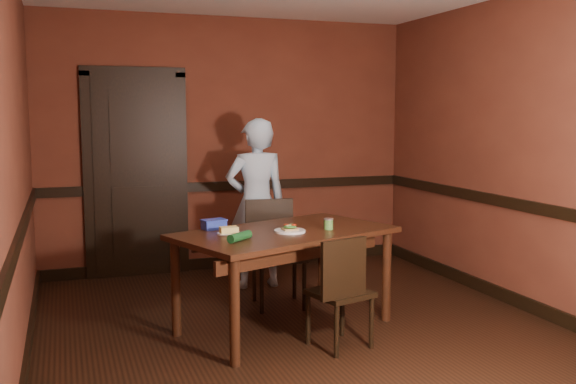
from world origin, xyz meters
TOP-DOWN VIEW (x-y plane):
  - floor at (0.00, 0.00)m, footprint 4.00×4.50m
  - wall_back at (0.00, 2.25)m, footprint 4.00×0.02m
  - wall_front at (0.00, -2.25)m, footprint 4.00×0.02m
  - wall_left at (-2.00, 0.00)m, footprint 0.02×4.50m
  - wall_right at (2.00, 0.00)m, footprint 0.02×4.50m
  - dado_back at (0.00, 2.23)m, footprint 4.00×0.03m
  - dado_left at (-1.99, 0.00)m, footprint 0.03×4.50m
  - dado_right at (1.99, 0.00)m, footprint 0.03×4.50m
  - baseboard_back at (0.00, 2.23)m, footprint 4.00×0.03m
  - baseboard_left at (-1.99, 0.00)m, footprint 0.03×4.50m
  - baseboard_right at (1.99, 0.00)m, footprint 0.03×4.50m
  - door at (-1.00, 2.22)m, footprint 1.05×0.07m
  - dining_table at (-0.10, 0.13)m, footprint 1.88×1.45m
  - chair_far at (0.04, 0.70)m, footprint 0.48×0.48m
  - chair_near at (0.14, -0.38)m, footprint 0.48×0.48m
  - person at (0.04, 1.38)m, footprint 0.61×0.41m
  - sandwich_plate at (-0.09, 0.06)m, footprint 0.24×0.24m
  - sauce_jar at (0.24, 0.07)m, footprint 0.08×0.08m
  - cheese_saucer at (-0.55, 0.13)m, footprint 0.18×0.18m
  - food_tub at (-0.61, 0.38)m, footprint 0.21×0.16m
  - wrapped_veg at (-0.54, -0.15)m, footprint 0.21×0.19m

SIDE VIEW (x-z plane):
  - floor at x=0.00m, z-range -0.01..0.01m
  - baseboard_back at x=0.00m, z-range 0.00..0.12m
  - baseboard_left at x=-1.99m, z-range 0.00..0.12m
  - baseboard_right at x=1.99m, z-range 0.00..0.12m
  - dining_table at x=-0.10m, z-range 0.00..0.78m
  - chair_near at x=0.14m, z-range 0.00..0.83m
  - chair_far at x=0.04m, z-range 0.00..0.92m
  - sandwich_plate at x=-0.09m, z-range 0.76..0.82m
  - cheese_saucer at x=-0.55m, z-range 0.77..0.83m
  - wrapped_veg at x=-0.54m, z-range 0.78..0.84m
  - person at x=0.04m, z-range 0.00..1.63m
  - food_tub at x=-0.61m, z-range 0.78..0.86m
  - sauce_jar at x=0.24m, z-range 0.78..0.87m
  - dado_back at x=0.00m, z-range 0.85..0.95m
  - dado_left at x=-1.99m, z-range 0.85..0.95m
  - dado_right at x=1.99m, z-range 0.85..0.95m
  - door at x=-1.00m, z-range -0.01..2.19m
  - wall_back at x=0.00m, z-range 0.00..2.70m
  - wall_front at x=0.00m, z-range 0.00..2.70m
  - wall_left at x=-2.00m, z-range 0.00..2.70m
  - wall_right at x=2.00m, z-range 0.00..2.70m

